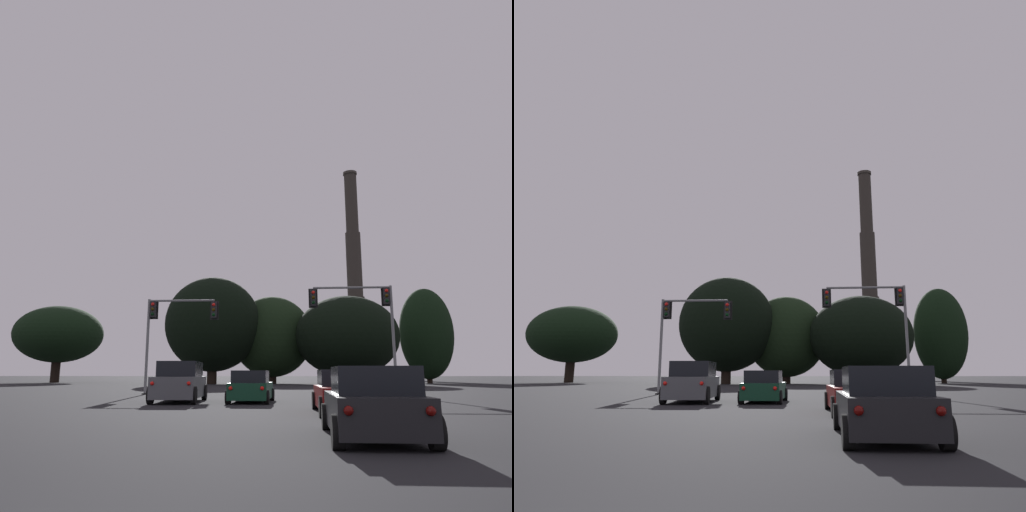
# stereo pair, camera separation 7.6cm
# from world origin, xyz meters

# --- Properties ---
(sedan_right_lane_second) EXTENTS (2.03, 4.72, 1.43)m
(sedan_right_lane_second) POSITION_xyz_m (3.51, 15.00, 0.67)
(sedan_right_lane_second) COLOR maroon
(sedan_right_lane_second) RESTS_ON ground_plane
(hatchback_right_lane_third) EXTENTS (1.94, 4.12, 1.44)m
(hatchback_right_lane_third) POSITION_xyz_m (3.36, 8.12, 0.66)
(hatchback_right_lane_third) COLOR black
(hatchback_right_lane_third) RESTS_ON ground_plane
(hatchback_center_lane_front) EXTENTS (2.04, 4.16, 1.44)m
(hatchback_center_lane_front) POSITION_xyz_m (-0.12, 21.20, 0.66)
(hatchback_center_lane_front) COLOR #0F3823
(hatchback_center_lane_front) RESTS_ON ground_plane
(suv_left_lane_front) EXTENTS (2.32, 4.98, 1.86)m
(suv_left_lane_front) POSITION_xyz_m (-3.50, 21.30, 0.90)
(suv_left_lane_front) COLOR #4C4F54
(suv_left_lane_front) RESTS_ON ground_plane
(traffic_light_overhead_right) EXTENTS (5.39, 0.50, 6.77)m
(traffic_light_overhead_right) POSITION_xyz_m (6.50, 29.18, 5.16)
(traffic_light_overhead_right) COLOR slate
(traffic_light_overhead_right) RESTS_ON ground_plane
(traffic_light_overhead_left) EXTENTS (4.82, 0.50, 6.10)m
(traffic_light_overhead_left) POSITION_xyz_m (-6.04, 29.67, 4.64)
(traffic_light_overhead_left) COLOR slate
(traffic_light_overhead_left) RESTS_ON ground_plane
(traffic_light_far_right) EXTENTS (0.78, 0.50, 5.42)m
(traffic_light_far_right) POSITION_xyz_m (8.00, 65.67, 3.57)
(traffic_light_far_right) COLOR slate
(traffic_light_far_right) RESTS_ON ground_plane
(smokestack) EXTENTS (7.64, 7.64, 56.84)m
(smokestack) POSITION_xyz_m (19.52, 130.81, 22.25)
(smokestack) COLOR #2B2722
(smokestack) RESTS_ON ground_plane
(treeline_left_mid) EXTENTS (13.38, 12.04, 11.39)m
(treeline_left_mid) POSITION_xyz_m (-33.30, 71.55, 7.12)
(treeline_left_mid) COLOR black
(treeline_left_mid) RESTS_ON ground_plane
(treeline_right_mid) EXTENTS (7.49, 6.74, 13.34)m
(treeline_right_mid) POSITION_xyz_m (21.19, 70.44, 6.92)
(treeline_right_mid) COLOR black
(treeline_right_mid) RESTS_ON ground_plane
(treeline_center_left) EXTENTS (12.68, 11.41, 13.97)m
(treeline_center_left) POSITION_xyz_m (-8.44, 63.36, 7.73)
(treeline_center_left) COLOR black
(treeline_center_left) RESTS_ON ground_plane
(treeline_far_right) EXTENTS (13.39, 12.05, 11.23)m
(treeline_far_right) POSITION_xyz_m (9.13, 63.12, 6.04)
(treeline_far_right) COLOR black
(treeline_far_right) RESTS_ON ground_plane
(treeline_center_right) EXTENTS (10.94, 9.85, 11.73)m
(treeline_center_right) POSITION_xyz_m (-0.68, 66.32, 6.27)
(treeline_center_right) COLOR black
(treeline_center_right) RESTS_ON ground_plane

